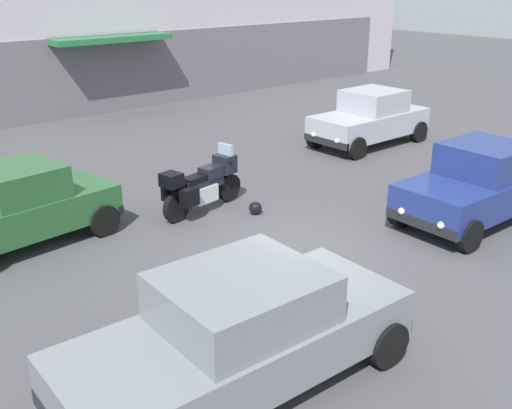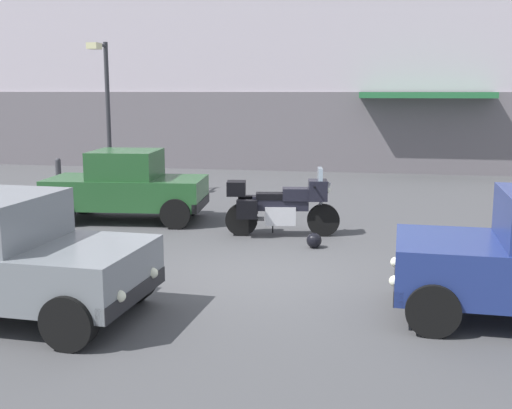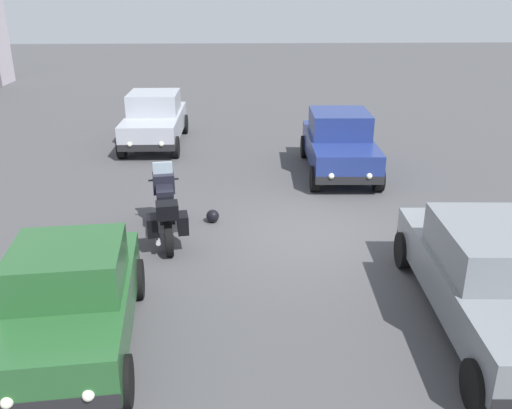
# 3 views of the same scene
# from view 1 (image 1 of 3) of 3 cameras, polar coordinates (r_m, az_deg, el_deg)

# --- Properties ---
(ground_plane) EXTENTS (80.00, 80.00, 0.00)m
(ground_plane) POSITION_cam_1_polar(r_m,az_deg,el_deg) (11.37, 3.54, -4.40)
(ground_plane) COLOR #424244
(motorcycle) EXTENTS (2.25, 0.93, 1.36)m
(motorcycle) POSITION_cam_1_polar(r_m,az_deg,el_deg) (13.03, -5.15, 1.90)
(motorcycle) COLOR black
(motorcycle) RESTS_ON ground
(helmet) EXTENTS (0.28, 0.28, 0.28)m
(helmet) POSITION_cam_1_polar(r_m,az_deg,el_deg) (12.99, -0.06, -0.33)
(helmet) COLOR black
(helmet) RESTS_ON ground
(car_hatchback_near) EXTENTS (3.92, 1.89, 1.64)m
(car_hatchback_near) POSITION_cam_1_polar(r_m,az_deg,el_deg) (13.29, 20.42, 1.86)
(car_hatchback_near) COLOR navy
(car_hatchback_near) RESTS_ON ground
(car_sedan_far) EXTENTS (4.63, 2.07, 1.56)m
(car_sedan_far) POSITION_cam_1_polar(r_m,az_deg,el_deg) (7.50, -1.55, -12.06)
(car_sedan_far) COLOR slate
(car_sedan_far) RESTS_ON ground
(car_compact_side) EXTENTS (3.58, 2.01, 1.56)m
(car_compact_side) POSITION_cam_1_polar(r_m,az_deg,el_deg) (12.18, -21.25, -0.15)
(car_compact_side) COLOR #235128
(car_compact_side) RESTS_ON ground
(car_wagon_end) EXTENTS (3.89, 1.80, 1.64)m
(car_wagon_end) POSITION_cam_1_polar(r_m,az_deg,el_deg) (18.54, 10.75, 8.02)
(car_wagon_end) COLOR #9EA3AD
(car_wagon_end) RESTS_ON ground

